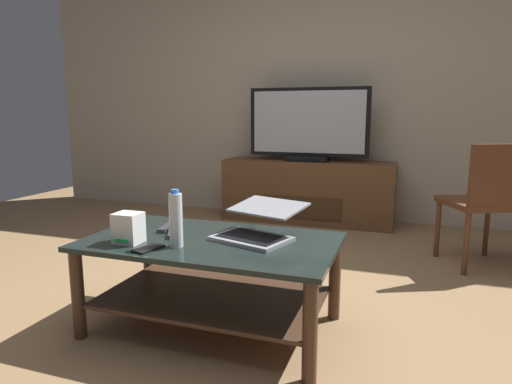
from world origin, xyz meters
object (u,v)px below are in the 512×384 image
at_px(cell_phone, 148,248).
at_px(television, 308,126).
at_px(water_bottle_near, 176,220).
at_px(coffee_table, 212,267).
at_px(router_box, 128,228).
at_px(tv_remote, 167,228).
at_px(media_cabinet, 307,191).
at_px(dining_chair, 488,198).
at_px(soundbar_remote, 173,233).
at_px(laptop, 258,225).

bearing_deg(cell_phone, television, 98.89).
bearing_deg(cell_phone, water_bottle_near, 52.55).
bearing_deg(water_bottle_near, coffee_table, 58.25).
height_order(coffee_table, router_box, router_box).
relative_size(router_box, cell_phone, 1.01).
bearing_deg(coffee_table, router_box, -152.50).
bearing_deg(cell_phone, tv_remote, 119.30).
distance_m(media_cabinet, water_bottle_near, 2.48).
bearing_deg(media_cabinet, television, -90.00).
height_order(television, dining_chair, television).
xyz_separation_m(coffee_table, soundbar_remote, (-0.21, 0.00, 0.15)).
height_order(coffee_table, tv_remote, tv_remote).
height_order(dining_chair, water_bottle_near, dining_chair).
distance_m(television, laptop, 2.24).
bearing_deg(water_bottle_near, tv_remote, 128.24).
bearing_deg(soundbar_remote, laptop, -14.68).
height_order(media_cabinet, water_bottle_near, water_bottle_near).
distance_m(coffee_table, tv_remote, 0.34).
bearing_deg(laptop, media_cabinet, 96.38).
height_order(router_box, water_bottle_near, water_bottle_near).
bearing_deg(coffee_table, tv_remote, 162.89).
distance_m(television, soundbar_remote, 2.34).
height_order(television, tv_remote, television).
bearing_deg(router_box, media_cabinet, 83.18).
height_order(television, soundbar_remote, television).
relative_size(laptop, cell_phone, 3.34).
relative_size(water_bottle_near, soundbar_remote, 1.65).
bearing_deg(dining_chair, soundbar_remote, -139.14).
xyz_separation_m(media_cabinet, cell_phone, (-0.15, -2.55, 0.16)).
relative_size(television, cell_phone, 8.17).
relative_size(router_box, water_bottle_near, 0.54).
distance_m(dining_chair, water_bottle_near, 2.15).
xyz_separation_m(coffee_table, media_cabinet, (-0.04, 2.31, -0.01)).
xyz_separation_m(dining_chair, water_bottle_near, (-1.49, -1.54, 0.09)).
bearing_deg(tv_remote, cell_phone, -82.10).
height_order(coffee_table, water_bottle_near, water_bottle_near).
bearing_deg(dining_chair, router_box, -137.89).
relative_size(water_bottle_near, cell_phone, 1.88).
bearing_deg(dining_chair, television, 147.74).
relative_size(tv_remote, soundbar_remote, 1.00).
height_order(media_cabinet, laptop, laptop).
bearing_deg(tv_remote, soundbar_remote, -55.05).
distance_m(coffee_table, water_bottle_near, 0.32).
bearing_deg(television, media_cabinet, 90.00).
bearing_deg(soundbar_remote, television, 58.19).
xyz_separation_m(router_box, water_bottle_near, (0.24, 0.02, 0.05)).
bearing_deg(water_bottle_near, router_box, -175.86).
distance_m(tv_remote, soundbar_remote, 0.12).
relative_size(television, router_box, 8.07).
bearing_deg(water_bottle_near, television, 88.67).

